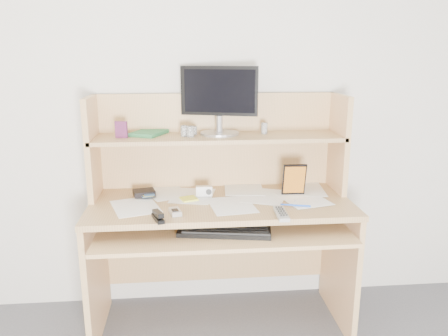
{
  "coord_description": "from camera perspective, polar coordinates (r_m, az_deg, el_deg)",
  "views": [
    {
      "loc": [
        -0.19,
        -0.74,
        1.52
      ],
      "look_at": [
        0.01,
        1.43,
        0.95
      ],
      "focal_mm": 35.0,
      "sensor_mm": 36.0,
      "label": 1
    }
  ],
  "objects": [
    {
      "name": "stapler",
      "position": [
        2.1,
        -8.63,
        -6.15
      ],
      "size": [
        0.07,
        0.13,
        0.04
      ],
      "primitive_type": "cube",
      "rotation": [
        0.0,
        0.0,
        0.32
      ],
      "color": "black",
      "rests_on": "paper_clutter"
    },
    {
      "name": "sticky_note_pad",
      "position": [
        2.38,
        -4.61,
        -4.05
      ],
      "size": [
        0.1,
        0.1,
        0.01
      ],
      "primitive_type": "cube",
      "rotation": [
        0.0,
        0.0,
        0.32
      ],
      "color": "#FFE943",
      "rests_on": "desk"
    },
    {
      "name": "back_wall",
      "position": [
        2.56,
        -1.04,
        8.67
      ],
      "size": [
        3.6,
        0.04,
        2.5
      ],
      "primitive_type": "cube",
      "color": "silver",
      "rests_on": "floor"
    },
    {
      "name": "chip_stack_b",
      "position": [
        2.4,
        -5.23,
        4.83
      ],
      "size": [
        0.04,
        0.04,
        0.06
      ],
      "primitive_type": "cylinder",
      "rotation": [
        0.0,
        0.0,
        0.14
      ],
      "color": "white",
      "rests_on": "desk"
    },
    {
      "name": "chip_stack_d",
      "position": [
        2.48,
        5.29,
        5.18
      ],
      "size": [
        0.05,
        0.05,
        0.06
      ],
      "primitive_type": "cylinder",
      "rotation": [
        0.0,
        0.0,
        0.38
      ],
      "color": "white",
      "rests_on": "desk"
    },
    {
      "name": "blue_pen",
      "position": [
        2.29,
        9.33,
        -4.82
      ],
      "size": [
        0.15,
        0.05,
        0.01
      ],
      "primitive_type": "cylinder",
      "rotation": [
        1.57,
        0.0,
        1.3
      ],
      "color": "blue",
      "rests_on": "paper_clutter"
    },
    {
      "name": "chip_stack_c",
      "position": [
        2.45,
        -3.99,
        4.91
      ],
      "size": [
        0.05,
        0.05,
        0.05
      ],
      "primitive_type": "cylinder",
      "rotation": [
        0.0,
        0.0,
        0.25
      ],
      "color": "black",
      "rests_on": "desk"
    },
    {
      "name": "chip_stack_a",
      "position": [
        2.38,
        -4.43,
        4.78
      ],
      "size": [
        0.05,
        0.05,
        0.06
      ],
      "primitive_type": "cylinder",
      "rotation": [
        0.0,
        0.0,
        0.32
      ],
      "color": "black",
      "rests_on": "desk"
    },
    {
      "name": "game_case",
      "position": [
        2.44,
        9.14,
        -1.49
      ],
      "size": [
        0.13,
        0.02,
        0.18
      ],
      "primitive_type": "cube",
      "rotation": [
        0.0,
        0.0,
        -0.03
      ],
      "color": "black",
      "rests_on": "paper_clutter"
    },
    {
      "name": "wallet",
      "position": [
        2.47,
        -10.4,
        -3.19
      ],
      "size": [
        0.13,
        0.12,
        0.03
      ],
      "primitive_type": "cube",
      "rotation": [
        0.0,
        0.0,
        0.24
      ],
      "color": "black",
      "rests_on": "paper_clutter"
    },
    {
      "name": "desk",
      "position": [
        2.45,
        -0.56,
        -4.94
      ],
      "size": [
        1.4,
        0.7,
        1.3
      ],
      "color": "tan",
      "rests_on": "floor"
    },
    {
      "name": "monitor",
      "position": [
        2.44,
        -0.62,
        9.1
      ],
      "size": [
        0.42,
        0.22,
        0.37
      ],
      "rotation": [
        0.0,
        0.0,
        -0.28
      ],
      "color": "#B5B5BA",
      "rests_on": "desk"
    },
    {
      "name": "paper_clutter",
      "position": [
        2.36,
        -0.4,
        -4.25
      ],
      "size": [
        1.32,
        0.54,
        0.01
      ],
      "primitive_type": "cube",
      "color": "white",
      "rests_on": "desk"
    },
    {
      "name": "flip_phone",
      "position": [
        2.17,
        -6.41,
        -5.59
      ],
      "size": [
        0.07,
        0.1,
        0.02
      ],
      "primitive_type": "cube",
      "rotation": [
        0.0,
        0.0,
        0.24
      ],
      "color": "silver",
      "rests_on": "paper_clutter"
    },
    {
      "name": "card_box",
      "position": [
        2.41,
        -13.26,
        4.91
      ],
      "size": [
        0.07,
        0.03,
        0.09
      ],
      "primitive_type": "cube",
      "rotation": [
        0.0,
        0.0,
        -0.19
      ],
      "color": "maroon",
      "rests_on": "desk"
    },
    {
      "name": "tv_remote",
      "position": [
        2.15,
        7.48,
        -5.93
      ],
      "size": [
        0.06,
        0.18,
        0.02
      ],
      "primitive_type": "cube",
      "rotation": [
        0.0,
        0.0,
        -0.03
      ],
      "color": "#9D9D98",
      "rests_on": "paper_clutter"
    },
    {
      "name": "digital_camera",
      "position": [
        2.42,
        -2.62,
        -3.02
      ],
      "size": [
        0.09,
        0.04,
        0.05
      ],
      "primitive_type": "cube",
      "rotation": [
        0.0,
        0.0,
        -0.01
      ],
      "color": "silver",
      "rests_on": "paper_clutter"
    },
    {
      "name": "shelf_book",
      "position": [
        2.48,
        -9.76,
        4.54
      ],
      "size": [
        0.22,
        0.25,
        0.02
      ],
      "primitive_type": "cube",
      "rotation": [
        0.0,
        0.0,
        -0.44
      ],
      "color": "#368848",
      "rests_on": "desk"
    },
    {
      "name": "keyboard",
      "position": [
        2.2,
        0.07,
        -8.08
      ],
      "size": [
        0.48,
        0.24,
        0.03
      ],
      "rotation": [
        0.0,
        0.0,
        -0.17
      ],
      "color": "black",
      "rests_on": "desk"
    }
  ]
}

